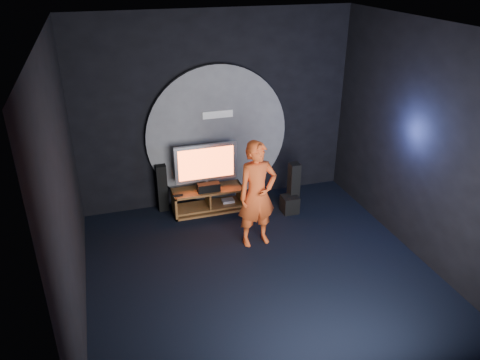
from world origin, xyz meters
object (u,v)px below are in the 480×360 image
Objects in this scene: player at (257,194)px; tv at (206,164)px; tower_speaker_right at (294,186)px; subwoofer at (290,204)px; tower_speaker_left at (162,187)px; media_console at (208,201)px.

tv is at bearing 106.19° from player.
tower_speaker_right is 0.34m from subwoofer.
tower_speaker_right is at bearing 36.10° from player.
player is (1.29, -1.55, 0.43)m from tower_speaker_left.
media_console is 1.49m from subwoofer.
tower_speaker_left reaches higher than subwoofer.
tv is 1.25× the size of tower_speaker_left.
subwoofer is 1.39m from player.
media_console is 0.73× the size of player.
media_console is 1.43× the size of tower_speaker_right.
media_console is at bearing 166.98° from tower_speaker_right.
tv is 1.25× the size of tower_speaker_right.
tower_speaker_left reaches higher than media_console.
tower_speaker_left is at bearing 124.79° from player.
player reaches higher than tv.
subwoofer is (1.42, -0.55, -0.75)m from tv.
tower_speaker_right is (2.31, -0.65, 0.00)m from tower_speaker_left.
tv is 1.66m from tower_speaker_right.
subwoofer is (1.41, -0.48, -0.04)m from media_console.
tower_speaker_left is at bearing 159.15° from media_console.
media_console is 1.14× the size of tv.
tv is 0.93m from tower_speaker_left.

